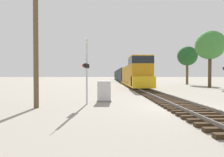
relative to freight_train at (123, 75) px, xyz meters
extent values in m
plane|color=gray|center=(0.00, -45.10, -2.05)|extent=(400.00, 400.00, 0.00)
cube|color=#382819|center=(0.00, -48.40, -1.97)|extent=(2.60, 0.22, 0.16)
cube|color=#382819|center=(0.00, -47.80, -1.97)|extent=(2.60, 0.22, 0.16)
cube|color=#382819|center=(0.00, -47.20, -1.97)|extent=(2.60, 0.22, 0.16)
cube|color=#382819|center=(0.00, -46.60, -1.97)|extent=(2.60, 0.22, 0.16)
cube|color=#382819|center=(0.00, -46.00, -1.97)|extent=(2.60, 0.22, 0.16)
cube|color=#382819|center=(0.00, -45.40, -1.97)|extent=(2.60, 0.22, 0.16)
cube|color=#382819|center=(0.00, -44.80, -1.97)|extent=(2.60, 0.22, 0.16)
cube|color=#382819|center=(0.00, -44.20, -1.97)|extent=(2.60, 0.22, 0.16)
cube|color=#382819|center=(0.00, -43.60, -1.97)|extent=(2.60, 0.22, 0.16)
cube|color=#382819|center=(0.00, -43.00, -1.97)|extent=(2.60, 0.22, 0.16)
cube|color=#382819|center=(0.00, -42.40, -1.97)|extent=(2.60, 0.22, 0.16)
cube|color=#382819|center=(0.00, -41.80, -1.97)|extent=(2.60, 0.22, 0.16)
cube|color=#382819|center=(0.00, -41.20, -1.97)|extent=(2.60, 0.22, 0.16)
cube|color=#382819|center=(0.00, -40.60, -1.97)|extent=(2.60, 0.22, 0.16)
cube|color=#382819|center=(0.00, -40.00, -1.97)|extent=(2.60, 0.22, 0.16)
cube|color=#382819|center=(0.00, -39.40, -1.97)|extent=(2.60, 0.22, 0.16)
cube|color=#382819|center=(0.00, -38.80, -1.97)|extent=(2.60, 0.22, 0.16)
cube|color=#382819|center=(0.00, -38.20, -1.97)|extent=(2.60, 0.22, 0.16)
cube|color=#382819|center=(0.00, -37.60, -1.97)|extent=(2.60, 0.22, 0.16)
cube|color=#382819|center=(0.00, -37.00, -1.97)|extent=(2.60, 0.22, 0.16)
cube|color=#382819|center=(0.00, -36.40, -1.97)|extent=(2.60, 0.22, 0.16)
cube|color=#382819|center=(0.00, -35.80, -1.97)|extent=(2.60, 0.22, 0.16)
cube|color=#382819|center=(0.00, -35.20, -1.97)|extent=(2.60, 0.22, 0.16)
cube|color=#382819|center=(0.00, -34.60, -1.97)|extent=(2.60, 0.22, 0.16)
cube|color=#382819|center=(0.00, -34.00, -1.97)|extent=(2.60, 0.22, 0.16)
cube|color=#382819|center=(0.00, -33.40, -1.97)|extent=(2.60, 0.22, 0.16)
cube|color=#382819|center=(0.00, -32.80, -1.97)|extent=(2.60, 0.22, 0.16)
cube|color=#382819|center=(0.00, -32.20, -1.97)|extent=(2.60, 0.22, 0.16)
cube|color=#382819|center=(0.00, -31.60, -1.97)|extent=(2.60, 0.22, 0.16)
cube|color=#382819|center=(0.00, -31.00, -1.97)|extent=(2.60, 0.22, 0.16)
cube|color=#382819|center=(0.00, -30.40, -1.97)|extent=(2.60, 0.22, 0.16)
cube|color=#382819|center=(0.00, -29.80, -1.97)|extent=(2.60, 0.22, 0.16)
cube|color=#382819|center=(0.00, -29.20, -1.97)|extent=(2.60, 0.22, 0.16)
cube|color=#382819|center=(0.00, -28.60, -1.97)|extent=(2.60, 0.22, 0.16)
cube|color=#382819|center=(0.00, -28.00, -1.97)|extent=(2.60, 0.22, 0.16)
cube|color=#382819|center=(0.00, -27.40, -1.97)|extent=(2.60, 0.22, 0.16)
cube|color=#382819|center=(0.00, -26.80, -1.97)|extent=(2.60, 0.22, 0.16)
cube|color=#382819|center=(0.00, -26.20, -1.97)|extent=(2.60, 0.22, 0.16)
cube|color=#382819|center=(0.00, -25.60, -1.97)|extent=(2.60, 0.22, 0.16)
cube|color=slate|center=(-0.72, -45.10, -1.81)|extent=(0.07, 160.00, 0.15)
cube|color=slate|center=(0.72, -45.10, -1.81)|extent=(0.07, 160.00, 0.15)
cube|color=#B77A14|center=(0.00, -20.86, -0.04)|extent=(2.48, 13.86, 3.39)
cube|color=#B77A14|center=(0.00, -30.56, 0.44)|extent=(2.92, 4.36, 4.35)
cube|color=black|center=(0.00, -30.56, 1.98)|extent=(2.95, 4.40, 0.96)
cube|color=gold|center=(0.00, -32.74, -0.97)|extent=(2.92, 1.98, 1.52)
cube|color=gold|center=(0.00, -23.83, -1.62)|extent=(2.97, 19.40, 0.24)
cube|color=black|center=(0.00, -30.26, -1.55)|extent=(1.58, 2.20, 1.00)
cube|color=black|center=(0.00, -17.40, -1.55)|extent=(1.58, 2.20, 1.00)
cube|color=#2D3338|center=(0.00, -5.01, 0.06)|extent=(2.77, 14.91, 3.59)
cube|color=black|center=(0.00, -9.85, -1.60)|extent=(1.58, 2.20, 0.90)
cube|color=black|center=(0.00, -0.16, -1.60)|extent=(1.58, 2.20, 0.90)
cube|color=#2D3338|center=(0.00, 11.37, 0.06)|extent=(2.77, 14.91, 3.59)
cube|color=black|center=(0.00, 6.53, -1.60)|extent=(1.58, 2.20, 0.90)
cube|color=black|center=(0.00, 16.22, -1.60)|extent=(1.58, 2.20, 0.90)
cube|color=#2D3338|center=(0.00, 27.75, 0.06)|extent=(2.77, 14.91, 3.59)
cube|color=black|center=(0.00, 22.91, -1.60)|extent=(1.58, 2.20, 0.90)
cube|color=black|center=(0.00, 32.60, -1.60)|extent=(1.58, 2.20, 0.90)
cylinder|color=#B7B7BC|center=(-6.01, -43.67, 0.14)|extent=(0.12, 0.12, 4.37)
cube|color=white|center=(-6.01, -43.67, 2.03)|extent=(0.11, 0.93, 0.93)
cube|color=white|center=(-6.01, -43.67, 2.03)|extent=(0.11, 0.93, 0.93)
cube|color=black|center=(-6.01, -43.67, 0.55)|extent=(0.13, 0.86, 0.06)
cylinder|color=black|center=(-5.98, -43.32, 0.55)|extent=(0.20, 0.31, 0.30)
sphere|color=red|center=(-6.08, -43.31, 0.55)|extent=(0.26, 0.26, 0.26)
cylinder|color=black|center=(-6.01, -43.67, 0.55)|extent=(0.20, 0.31, 0.30)
sphere|color=red|center=(-6.11, -43.66, 0.55)|extent=(0.26, 0.26, 0.26)
cylinder|color=black|center=(-6.04, -44.02, 0.55)|extent=(0.20, 0.31, 0.30)
sphere|color=red|center=(-6.14, -44.01, 0.55)|extent=(0.26, 0.26, 0.26)
cube|color=white|center=(-6.01, -43.67, 1.48)|extent=(0.06, 0.32, 0.20)
cylinder|color=black|center=(6.26, -39.46, 0.55)|extent=(0.25, 0.33, 0.30)
cube|color=slate|center=(-4.86, -42.60, -1.99)|extent=(1.08, 0.53, 0.12)
cube|color=#BCBCBF|center=(-4.86, -42.60, -1.22)|extent=(0.98, 0.48, 1.41)
cylinder|color=brown|center=(-8.89, -44.93, 2.71)|extent=(0.29, 0.29, 9.52)
cylinder|color=#473521|center=(11.61, -28.07, 0.67)|extent=(0.49, 0.49, 5.42)
sphere|color=#3D7F38|center=(11.61, -28.07, 4.72)|extent=(4.48, 4.48, 4.48)
cylinder|color=brown|center=(12.38, -18.44, 0.40)|extent=(0.50, 0.50, 4.88)
sphere|color=#1E5123|center=(12.38, -18.44, 4.07)|extent=(4.12, 4.12, 4.12)
camera|label=1|loc=(-4.56, -55.49, -0.09)|focal=28.00mm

